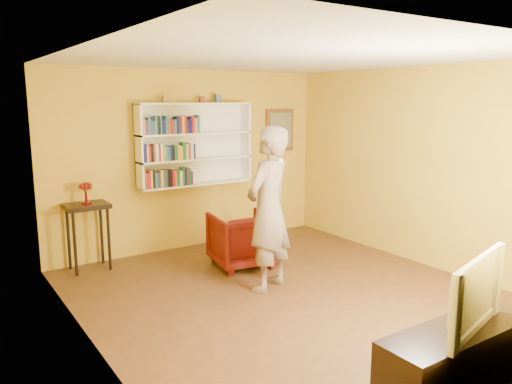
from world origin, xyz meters
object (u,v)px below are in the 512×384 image
Objects in this scene: television at (464,291)px; armchair at (242,239)px; console_table at (87,215)px; ruby_lustre at (86,188)px; person at (269,209)px; tv_cabinet at (458,359)px; bookshelf at (194,144)px.

armchair is at bearing 71.83° from television.
console_table is 0.36m from ruby_lustre.
television is (-0.21, -3.50, 0.45)m from armchair.
tv_cabinet is at bearing 66.14° from person.
armchair is 3.50m from tv_cabinet.
ruby_lustre is 0.19× the size of tv_cabinet.
tv_cabinet is (1.58, -4.50, -0.48)m from console_table.
tv_cabinet is (-0.02, -2.60, -0.72)m from person.
television is (1.58, -4.50, 0.07)m from console_table.
person is at bearing -50.00° from ruby_lustre.
bookshelf is at bearing 5.45° from console_table.
armchair is 0.79× the size of television.
bookshelf is 1.99× the size of console_table.
person is at bearing 74.89° from television.
console_table is at bearing 135.00° from ruby_lustre.
armchair is at bearing -84.22° from bookshelf.
armchair is (1.79, -1.00, -0.38)m from console_table.
person reaches higher than tv_cabinet.
person reaches higher than console_table.
ruby_lustre reaches higher than armchair.
person is (1.60, -1.90, -0.13)m from ruby_lustre.
television is at bearing -91.18° from bookshelf.
armchair is 1.11m from person.
bookshelf is 1.69m from armchair.
tv_cabinet is at bearing -70.68° from ruby_lustre.
ruby_lustre is 2.18m from armchair.
person is 2.60m from television.
bookshelf reaches higher than console_table.
console_table is at bearing -19.53° from armchair.
bookshelf is 1.22× the size of tv_cabinet.
ruby_lustre is at bearing -73.43° from person.
armchair is 0.41× the size of person.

